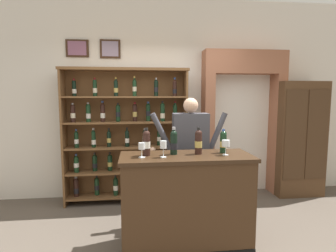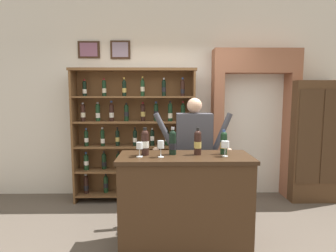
{
  "view_description": "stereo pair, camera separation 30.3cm",
  "coord_description": "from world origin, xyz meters",
  "px_view_note": "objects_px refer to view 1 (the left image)",
  "views": [
    {
      "loc": [
        -0.39,
        -2.82,
        1.67
      ],
      "look_at": [
        -0.04,
        0.17,
        1.33
      ],
      "focal_mm": 29.22,
      "sensor_mm": 36.0,
      "label": 1
    },
    {
      "loc": [
        -0.09,
        -2.84,
        1.67
      ],
      "look_at": [
        -0.04,
        0.17,
        1.33
      ],
      "focal_mm": 29.22,
      "sensor_mm": 36.0,
      "label": 2
    }
  ],
  "objects_px": {
    "tasting_bottle_super_tuscan": "(198,142)",
    "wine_glass_spare": "(142,147)",
    "side_cabinet": "(297,139)",
    "shopkeeper": "(190,146)",
    "tasting_counter": "(186,202)",
    "tasting_bottle_riserva": "(146,142)",
    "wine_glass_right": "(226,144)",
    "wine_glass_left": "(163,146)",
    "wine_shelf": "(126,134)",
    "tasting_bottle_rosso": "(174,142)",
    "tasting_bottle_prosecco": "(223,141)"
  },
  "relations": [
    {
      "from": "side_cabinet",
      "to": "shopkeeper",
      "type": "relative_size",
      "value": 1.16
    },
    {
      "from": "side_cabinet",
      "to": "tasting_counter",
      "type": "relative_size",
      "value": 1.34
    },
    {
      "from": "wine_shelf",
      "to": "wine_glass_right",
      "type": "relative_size",
      "value": 12.65
    },
    {
      "from": "tasting_counter",
      "to": "tasting_bottle_riserva",
      "type": "xyz_separation_m",
      "value": [
        -0.42,
        0.03,
        0.66
      ]
    },
    {
      "from": "wine_glass_right",
      "to": "wine_glass_spare",
      "type": "bearing_deg",
      "value": -179.27
    },
    {
      "from": "tasting_counter",
      "to": "wine_glass_left",
      "type": "height_order",
      "value": "wine_glass_left"
    },
    {
      "from": "tasting_bottle_super_tuscan",
      "to": "wine_glass_left",
      "type": "height_order",
      "value": "tasting_bottle_super_tuscan"
    },
    {
      "from": "wine_glass_right",
      "to": "side_cabinet",
      "type": "bearing_deg",
      "value": 40.21
    },
    {
      "from": "tasting_bottle_super_tuscan",
      "to": "wine_glass_spare",
      "type": "xyz_separation_m",
      "value": [
        -0.61,
        -0.1,
        -0.03
      ]
    },
    {
      "from": "tasting_bottle_riserva",
      "to": "wine_glass_spare",
      "type": "distance_m",
      "value": 0.11
    },
    {
      "from": "wine_shelf",
      "to": "tasting_bottle_riserva",
      "type": "height_order",
      "value": "wine_shelf"
    },
    {
      "from": "tasting_bottle_super_tuscan",
      "to": "shopkeeper",
      "type": "bearing_deg",
      "value": 87.64
    },
    {
      "from": "wine_shelf",
      "to": "tasting_bottle_prosecco",
      "type": "height_order",
      "value": "wine_shelf"
    },
    {
      "from": "tasting_bottle_riserva",
      "to": "wine_glass_left",
      "type": "xyz_separation_m",
      "value": [
        0.17,
        -0.1,
        -0.02
      ]
    },
    {
      "from": "wine_glass_right",
      "to": "wine_glass_left",
      "type": "distance_m",
      "value": 0.67
    },
    {
      "from": "wine_glass_left",
      "to": "wine_glass_spare",
      "type": "height_order",
      "value": "wine_glass_left"
    },
    {
      "from": "tasting_bottle_riserva",
      "to": "wine_glass_left",
      "type": "distance_m",
      "value": 0.2
    },
    {
      "from": "wine_glass_right",
      "to": "wine_glass_left",
      "type": "xyz_separation_m",
      "value": [
        -0.67,
        -0.03,
        0.0
      ]
    },
    {
      "from": "wine_shelf",
      "to": "side_cabinet",
      "type": "xyz_separation_m",
      "value": [
        2.83,
        0.01,
        -0.13
      ]
    },
    {
      "from": "wine_shelf",
      "to": "wine_glass_spare",
      "type": "xyz_separation_m",
      "value": [
        0.21,
        -1.47,
        0.07
      ]
    },
    {
      "from": "shopkeeper",
      "to": "wine_glass_right",
      "type": "xyz_separation_m",
      "value": [
        0.25,
        -0.65,
        0.14
      ]
    },
    {
      "from": "tasting_counter",
      "to": "wine_glass_spare",
      "type": "relative_size",
      "value": 9.15
    },
    {
      "from": "shopkeeper",
      "to": "wine_glass_right",
      "type": "bearing_deg",
      "value": -68.7
    },
    {
      "from": "tasting_bottle_rosso",
      "to": "wine_glass_right",
      "type": "xyz_separation_m",
      "value": [
        0.54,
        -0.1,
        -0.01
      ]
    },
    {
      "from": "side_cabinet",
      "to": "tasting_bottle_rosso",
      "type": "height_order",
      "value": "side_cabinet"
    },
    {
      "from": "shopkeeper",
      "to": "tasting_bottle_rosso",
      "type": "xyz_separation_m",
      "value": [
        -0.29,
        -0.54,
        0.16
      ]
    },
    {
      "from": "tasting_bottle_riserva",
      "to": "wine_glass_right",
      "type": "xyz_separation_m",
      "value": [
        0.84,
        -0.08,
        -0.02
      ]
    },
    {
      "from": "side_cabinet",
      "to": "wine_glass_right",
      "type": "relative_size",
      "value": 11.55
    },
    {
      "from": "wine_shelf",
      "to": "tasting_counter",
      "type": "relative_size",
      "value": 1.46
    },
    {
      "from": "side_cabinet",
      "to": "tasting_bottle_super_tuscan",
      "type": "height_order",
      "value": "side_cabinet"
    },
    {
      "from": "wine_glass_left",
      "to": "wine_glass_spare",
      "type": "relative_size",
      "value": 1.12
    },
    {
      "from": "wine_shelf",
      "to": "tasting_bottle_rosso",
      "type": "bearing_deg",
      "value": -67.65
    },
    {
      "from": "side_cabinet",
      "to": "tasting_bottle_rosso",
      "type": "xyz_separation_m",
      "value": [
        -2.28,
        -1.36,
        0.22
      ]
    },
    {
      "from": "tasting_bottle_prosecco",
      "to": "wine_glass_right",
      "type": "height_order",
      "value": "tasting_bottle_prosecco"
    },
    {
      "from": "side_cabinet",
      "to": "wine_glass_spare",
      "type": "height_order",
      "value": "side_cabinet"
    },
    {
      "from": "tasting_bottle_riserva",
      "to": "wine_glass_left",
      "type": "relative_size",
      "value": 1.72
    },
    {
      "from": "tasting_bottle_super_tuscan",
      "to": "wine_glass_spare",
      "type": "distance_m",
      "value": 0.62
    },
    {
      "from": "tasting_bottle_prosecco",
      "to": "tasting_bottle_riserva",
      "type": "bearing_deg",
      "value": -177.43
    },
    {
      "from": "wine_shelf",
      "to": "wine_glass_spare",
      "type": "height_order",
      "value": "wine_shelf"
    },
    {
      "from": "side_cabinet",
      "to": "shopkeeper",
      "type": "bearing_deg",
      "value": -157.6
    },
    {
      "from": "shopkeeper",
      "to": "wine_glass_spare",
      "type": "height_order",
      "value": "shopkeeper"
    },
    {
      "from": "tasting_bottle_rosso",
      "to": "wine_glass_right",
      "type": "height_order",
      "value": "tasting_bottle_rosso"
    },
    {
      "from": "shopkeeper",
      "to": "tasting_bottle_riserva",
      "type": "bearing_deg",
      "value": -135.81
    },
    {
      "from": "tasting_counter",
      "to": "tasting_bottle_rosso",
      "type": "relative_size",
      "value": 4.74
    },
    {
      "from": "wine_shelf",
      "to": "tasting_bottle_rosso",
      "type": "height_order",
      "value": "wine_shelf"
    },
    {
      "from": "wine_glass_right",
      "to": "wine_glass_left",
      "type": "relative_size",
      "value": 0.95
    },
    {
      "from": "side_cabinet",
      "to": "tasting_bottle_riserva",
      "type": "xyz_separation_m",
      "value": [
        -2.57,
        -1.39,
        0.23
      ]
    },
    {
      "from": "shopkeeper",
      "to": "tasting_bottle_riserva",
      "type": "relative_size",
      "value": 5.52
    },
    {
      "from": "shopkeeper",
      "to": "tasting_bottle_riserva",
      "type": "height_order",
      "value": "shopkeeper"
    },
    {
      "from": "tasting_bottle_super_tuscan",
      "to": "wine_glass_spare",
      "type": "relative_size",
      "value": 1.89
    }
  ]
}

